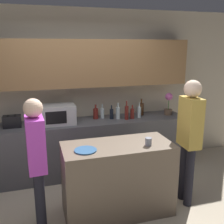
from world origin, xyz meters
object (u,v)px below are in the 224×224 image
(bottle_7, at_px, (141,109))
(cup_0, at_px, (148,142))
(bottle_5, at_px, (132,113))
(bottle_1, at_px, (102,113))
(microwave, at_px, (58,114))
(person_center, at_px, (37,156))
(bottle_3, at_px, (118,113))
(potted_plant, at_px, (169,104))
(bottle_2, at_px, (112,114))
(bottle_6, at_px, (139,112))
(person_left, at_px, (189,132))
(bottle_0, at_px, (96,113))
(toaster, at_px, (12,121))
(bottle_4, at_px, (127,112))
(plate_on_island, at_px, (86,150))

(bottle_7, distance_m, cup_0, 1.55)
(cup_0, bearing_deg, bottle_7, 70.53)
(bottle_5, bearing_deg, bottle_1, 161.28)
(bottle_1, relative_size, bottle_7, 0.83)
(bottle_1, xyz_separation_m, bottle_5, (0.48, -0.16, -0.00))
(microwave, height_order, person_center, person_center)
(bottle_3, bearing_deg, person_center, -136.88)
(potted_plant, bearing_deg, bottle_2, 178.49)
(bottle_1, relative_size, cup_0, 2.53)
(bottle_6, distance_m, person_left, 1.25)
(person_left, bearing_deg, microwave, 54.46)
(bottle_0, bearing_deg, bottle_3, -17.10)
(toaster, relative_size, bottle_0, 1.06)
(bottle_3, xyz_separation_m, bottle_4, (0.12, -0.07, 0.02))
(bottle_2, bearing_deg, bottle_6, -6.64)
(plate_on_island, distance_m, person_left, 1.38)
(toaster, xyz_separation_m, bottle_2, (1.57, 0.03, -0.00))
(toaster, xyz_separation_m, bottle_3, (1.68, -0.00, 0.01))
(bottle_3, bearing_deg, toaster, 179.95)
(microwave, relative_size, cup_0, 5.38)
(bottle_0, bearing_deg, bottle_6, -10.64)
(microwave, distance_m, bottle_5, 1.23)
(microwave, height_order, toaster, microwave)
(bottle_2, bearing_deg, bottle_7, 9.26)
(bottle_5, height_order, bottle_6, bottle_6)
(toaster, relative_size, bottle_7, 0.88)
(potted_plant, bearing_deg, bottle_0, 175.19)
(cup_0, bearing_deg, potted_plant, 53.60)
(bottle_3, bearing_deg, bottle_1, 155.20)
(microwave, relative_size, bottle_3, 1.93)
(bottle_3, height_order, bottle_5, bottle_3)
(toaster, height_order, bottle_7, bottle_7)
(bottle_2, bearing_deg, person_left, -62.19)
(toaster, xyz_separation_m, bottle_1, (1.44, 0.11, 0.00))
(microwave, xyz_separation_m, bottle_0, (0.63, 0.11, -0.06))
(microwave, height_order, bottle_6, microwave)
(potted_plant, relative_size, bottle_0, 1.61)
(bottle_0, bearing_deg, microwave, -169.97)
(plate_on_island, height_order, person_center, person_center)
(bottle_2, height_order, bottle_4, bottle_4)
(bottle_0, xyz_separation_m, bottle_4, (0.49, -0.19, 0.03))
(bottle_5, bearing_deg, cup_0, -102.26)
(toaster, relative_size, potted_plant, 0.66)
(bottle_4, distance_m, cup_0, 1.27)
(toaster, xyz_separation_m, person_center, (0.33, -1.26, -0.07))
(bottle_2, bearing_deg, microwave, -178.10)
(bottle_4, bearing_deg, cup_0, -97.58)
(bottle_6, bearing_deg, plate_on_island, -133.05)
(bottle_3, bearing_deg, microwave, -180.00)
(potted_plant, relative_size, bottle_2, 1.68)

